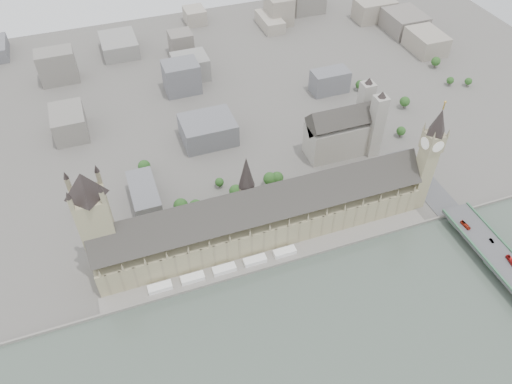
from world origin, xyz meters
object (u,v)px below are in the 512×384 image
object	(u,v)px
palace_of_westminster	(261,216)
elizabeth_tower	(429,153)
car_silver	(492,241)
westminster_bridge	(511,277)
red_bus_south	(511,261)
red_bus_north	(465,225)
car_approach	(418,159)
westminster_abbey	(344,130)
victoria_tower	(95,221)

from	to	relation	value
palace_of_westminster	elizabeth_tower	distance (m)	142.94
car_silver	westminster_bridge	bearing A→B (deg)	-94.08
elizabeth_tower	red_bus_south	world-z (taller)	elizabeth_tower
red_bus_north	red_bus_south	xyz separation A→B (m)	(10.13, -42.46, 0.15)
car_approach	red_bus_south	bearing A→B (deg)	-87.29
westminster_abbey	red_bus_north	distance (m)	139.31
red_bus_north	car_approach	xyz separation A→B (m)	(9.85, 84.29, -0.66)
victoria_tower	car_approach	xyz separation A→B (m)	(287.96, 22.20, -44.25)
victoria_tower	car_silver	size ratio (longest dim) A/B	22.05
victoria_tower	car_silver	xyz separation A→B (m)	(288.11, -82.50, -44.21)
red_bus_north	elizabeth_tower	bearing A→B (deg)	106.71
victoria_tower	westminster_abbey	bearing A→B (deg)	16.50
elizabeth_tower	victoria_tower	distance (m)	260.64
elizabeth_tower	car_approach	size ratio (longest dim) A/B	22.20
westminster_bridge	car_silver	distance (m)	31.81
victoria_tower	red_bus_north	xyz separation A→B (m)	(278.11, -62.09, -43.59)
elizabeth_tower	red_bus_north	distance (m)	66.57
red_bus_north	westminster_abbey	bearing A→B (deg)	103.40
palace_of_westminster	westminster_bridge	bearing A→B (deg)	-33.49
westminster_abbey	car_approach	distance (m)	73.61
palace_of_westminster	red_bus_south	distance (m)	193.41
westminster_bridge	victoria_tower	bearing A→B (deg)	158.22
elizabeth_tower	car_silver	size ratio (longest dim) A/B	23.70
victoria_tower	westminster_abbey	world-z (taller)	victoria_tower
westminster_abbey	car_silver	world-z (taller)	westminster_abbey
palace_of_westminster	red_bus_north	size ratio (longest dim) A/B	27.01
elizabeth_tower	westminster_bridge	bearing A→B (deg)	-75.89
elizabeth_tower	red_bus_south	xyz separation A→B (m)	(28.24, -86.55, -46.32)
victoria_tower	westminster_bridge	world-z (taller)	victoria_tower
red_bus_south	palace_of_westminster	bearing A→B (deg)	156.94
car_silver	palace_of_westminster	bearing A→B (deg)	158.84
elizabeth_tower	westminster_bridge	world-z (taller)	elizabeth_tower
red_bus_south	elizabeth_tower	bearing A→B (deg)	115.60
westminster_abbey	westminster_bridge	bearing A→B (deg)	-74.36
palace_of_westminster	car_approach	world-z (taller)	palace_of_westminster
westminster_abbey	car_silver	size ratio (longest dim) A/B	14.99
westminster_bridge	westminster_abbey	bearing A→B (deg)	105.64
elizabeth_tower	victoria_tower	xyz separation A→B (m)	(-260.00, 18.00, -2.88)
palace_of_westminster	elizabeth_tower	world-z (taller)	elizabeth_tower
victoria_tower	red_bus_north	size ratio (longest dim) A/B	10.19
palace_of_westminster	elizabeth_tower	xyz separation A→B (m)	(138.00, -11.70, 35.38)
westminster_bridge	red_bus_north	size ratio (longest dim) A/B	33.13
palace_of_westminster	westminster_bridge	distance (m)	195.05
palace_of_westminster	westminster_bridge	world-z (taller)	palace_of_westminster
palace_of_westminster	westminster_abbey	xyz separation A→B (m)	(110.92, 75.30, 2.38)
palace_of_westminster	victoria_tower	bearing A→B (deg)	177.04
car_silver	car_approach	xyz separation A→B (m)	(-0.15, 104.71, -0.04)
palace_of_westminster	red_bus_north	world-z (taller)	palace_of_westminster
westminster_abbey	red_bus_south	distance (m)	182.64
elizabeth_tower	red_bus_south	size ratio (longest dim) A/B	9.85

